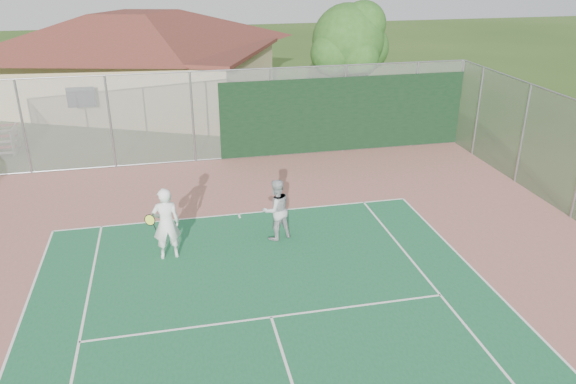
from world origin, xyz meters
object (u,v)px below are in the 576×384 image
object	(u,v)px
player_white_front	(166,224)
player_grey_back	(276,210)
tree	(350,43)
clubhouse	(138,51)

from	to	relation	value
player_white_front	player_grey_back	size ratio (longest dim) A/B	1.12
tree	player_white_front	world-z (taller)	tree
player_grey_back	clubhouse	bearing A→B (deg)	-94.24
player_white_front	player_grey_back	distance (m)	3.06
tree	player_grey_back	size ratio (longest dim) A/B	3.10
clubhouse	tree	size ratio (longest dim) A/B	2.83
clubhouse	player_white_front	size ratio (longest dim) A/B	7.86
clubhouse	tree	distance (m)	10.76
tree	clubhouse	bearing A→B (deg)	155.55
tree	player_grey_back	distance (m)	13.15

